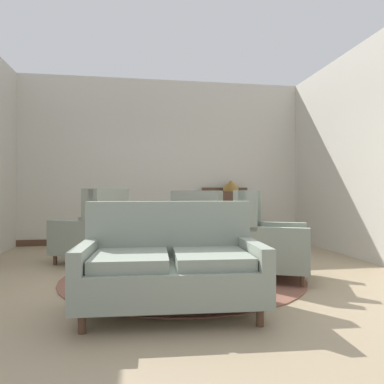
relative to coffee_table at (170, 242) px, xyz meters
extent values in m
plane|color=#9E896B|center=(0.14, -0.55, -0.39)|extent=(9.12, 9.12, 0.00)
cube|color=beige|center=(0.14, 2.71, 1.26)|extent=(5.86, 0.08, 3.30)
cube|color=beige|center=(2.99, 0.43, 1.26)|extent=(0.08, 4.56, 3.30)
cube|color=#4C3323|center=(0.14, 2.65, -0.33)|extent=(5.70, 0.03, 0.12)
cylinder|color=brown|center=(0.14, -0.25, -0.39)|extent=(2.89, 2.89, 0.01)
cylinder|color=#4C3323|center=(0.00, 0.00, 0.07)|extent=(0.90, 0.90, 0.04)
cylinder|color=#4C3323|center=(0.00, 0.00, -0.15)|extent=(0.10, 0.10, 0.40)
cube|color=#4C3323|center=(0.22, -0.01, -0.36)|extent=(0.28, 0.08, 0.07)
cube|color=#4C3323|center=(-0.12, 0.18, -0.36)|extent=(0.21, 0.26, 0.07)
cube|color=#4C3323|center=(-0.10, -0.20, -0.36)|extent=(0.18, 0.28, 0.07)
cylinder|color=beige|center=(-0.02, 0.05, 0.09)|extent=(0.11, 0.11, 0.02)
ellipsoid|color=beige|center=(-0.02, 0.05, 0.21)|extent=(0.19, 0.19, 0.20)
cylinder|color=beige|center=(-0.02, 0.05, 0.36)|extent=(0.07, 0.07, 0.11)
torus|color=beige|center=(-0.02, 0.05, 0.42)|extent=(0.11, 0.11, 0.02)
cube|color=gray|center=(-0.13, -1.52, -0.11)|extent=(1.57, 0.95, 0.28)
cube|color=gray|center=(-0.11, -1.16, 0.29)|extent=(1.54, 0.22, 0.52)
cube|color=gray|center=(-0.47, -1.55, 0.08)|extent=(0.65, 0.70, 0.10)
cube|color=gray|center=(0.21, -1.58, 0.08)|extent=(0.65, 0.70, 0.10)
cube|color=gray|center=(-0.84, -1.54, 0.12)|extent=(0.15, 0.78, 0.18)
cube|color=gray|center=(0.58, -1.61, 0.12)|extent=(0.15, 0.78, 0.18)
cylinder|color=#4C3323|center=(-0.81, -1.85, -0.32)|extent=(0.06, 0.06, 0.14)
cylinder|color=#4C3323|center=(0.52, -1.91, -0.32)|extent=(0.06, 0.06, 0.14)
cylinder|color=#4C3323|center=(-0.78, -1.13, -0.32)|extent=(0.06, 0.06, 0.14)
cylinder|color=#4C3323|center=(0.56, -1.20, -0.32)|extent=(0.06, 0.06, 0.14)
cube|color=gray|center=(-1.10, 0.82, -0.10)|extent=(1.13, 1.10, 0.32)
cube|color=gray|center=(-0.79, 0.63, 0.37)|extent=(0.52, 0.71, 0.62)
cube|color=gray|center=(-0.69, 0.95, 0.45)|extent=(0.22, 0.19, 0.47)
cube|color=gray|center=(-1.04, 0.40, 0.45)|extent=(0.22, 0.19, 0.47)
cube|color=gray|center=(-0.97, 1.12, 0.15)|extent=(0.71, 0.49, 0.18)
cube|color=gray|center=(-1.31, 0.58, 0.15)|extent=(0.71, 0.49, 0.18)
cylinder|color=#4C3323|center=(-1.24, 1.26, -0.32)|extent=(0.06, 0.06, 0.14)
cylinder|color=#4C3323|center=(-1.56, 0.76, -0.32)|extent=(0.06, 0.06, 0.14)
cylinder|color=#4C3323|center=(-0.64, 0.88, -0.32)|extent=(0.06, 0.06, 0.14)
cylinder|color=#4C3323|center=(-0.95, 0.39, -0.32)|extent=(0.06, 0.06, 0.14)
cube|color=gray|center=(1.17, -0.51, -0.10)|extent=(1.06, 1.05, 0.31)
cube|color=gray|center=(0.86, -0.38, 0.36)|extent=(0.44, 0.78, 0.60)
cube|color=gray|center=(0.80, -0.73, 0.43)|extent=(0.22, 0.17, 0.45)
cube|color=gray|center=(1.08, -0.10, 0.43)|extent=(0.22, 0.17, 0.45)
cube|color=gray|center=(1.08, -0.85, 0.15)|extent=(0.70, 0.38, 0.20)
cube|color=gray|center=(1.35, -0.21, 0.15)|extent=(0.70, 0.38, 0.20)
cylinder|color=#4C3323|center=(1.35, -0.93, -0.32)|extent=(0.06, 0.06, 0.14)
cylinder|color=#4C3323|center=(1.59, -0.35, -0.32)|extent=(0.06, 0.06, 0.14)
cylinder|color=#4C3323|center=(0.74, -0.67, -0.32)|extent=(0.06, 0.06, 0.14)
cylinder|color=#4C3323|center=(0.99, -0.09, -0.32)|extent=(0.06, 0.06, 0.14)
cube|color=gray|center=(0.70, 1.37, -0.11)|extent=(1.15, 1.16, 0.29)
cube|color=gray|center=(0.51, 1.07, 0.35)|extent=(0.76, 0.55, 0.63)
cube|color=gray|center=(0.85, 0.95, 0.42)|extent=(0.19, 0.22, 0.48)
cube|color=gray|center=(0.26, 1.33, 0.42)|extent=(0.19, 0.22, 0.48)
cube|color=gray|center=(1.03, 1.23, 0.12)|extent=(0.50, 0.70, 0.19)
cube|color=gray|center=(0.43, 1.61, 0.12)|extent=(0.50, 0.70, 0.19)
cylinder|color=#4C3323|center=(1.16, 1.50, -0.32)|extent=(0.06, 0.06, 0.14)
cylinder|color=#4C3323|center=(0.62, 1.85, -0.32)|extent=(0.06, 0.06, 0.14)
cylinder|color=#4C3323|center=(0.78, 0.90, -0.32)|extent=(0.06, 0.06, 0.14)
cylinder|color=#4C3323|center=(0.24, 1.25, -0.32)|extent=(0.06, 0.06, 0.14)
cylinder|color=#4C3323|center=(1.05, 0.51, 0.29)|extent=(0.48, 0.48, 0.03)
cylinder|color=#4C3323|center=(1.05, 0.51, -0.06)|extent=(0.07, 0.07, 0.67)
cylinder|color=#4C3323|center=(1.05, 0.51, -0.37)|extent=(0.31, 0.31, 0.04)
cube|color=#4C3323|center=(1.36, 2.41, 0.10)|extent=(0.95, 0.34, 0.80)
cube|color=#4C3323|center=(1.36, 2.56, 0.62)|extent=(0.95, 0.04, 0.22)
cube|color=#4C3323|center=(0.94, 2.29, -0.34)|extent=(0.06, 0.06, 0.10)
cube|color=#4C3323|center=(1.79, 2.29, -0.34)|extent=(0.06, 0.06, 0.10)
cube|color=#4C3323|center=(0.94, 2.53, -0.34)|extent=(0.06, 0.06, 0.10)
cube|color=#4C3323|center=(1.79, 2.53, -0.34)|extent=(0.06, 0.06, 0.10)
cube|color=#4C3323|center=(1.36, 2.39, 0.57)|extent=(0.24, 0.24, 0.14)
cone|color=#B28942|center=(1.42, 2.31, 0.79)|extent=(0.41, 0.48, 0.42)
camera|label=1|loc=(-0.42, -4.54, 0.63)|focal=33.46mm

